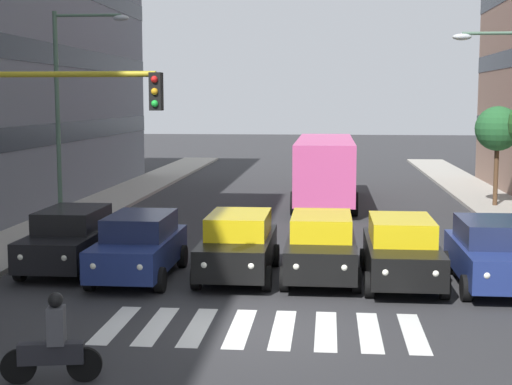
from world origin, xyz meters
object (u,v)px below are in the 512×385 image
object	(u,v)px
street_tree_3	(498,129)
bus_behind_traffic	(325,164)
car_5	(71,238)
car_4	(139,246)
car_2	(321,246)
street_lamp_right	(68,100)
car_0	(492,253)
motorcycle_with_rider	(53,346)
car_3	(238,245)
car_1	(402,250)

from	to	relation	value
street_tree_3	bus_behind_traffic	bearing A→B (deg)	-6.23
car_5	street_tree_3	world-z (taller)	street_tree_3
car_4	street_tree_3	distance (m)	19.25
car_2	street_tree_3	world-z (taller)	street_tree_3
car_2	street_lamp_right	xyz separation A→B (m)	(8.87, -5.74, 3.88)
car_0	car_2	distance (m)	4.41
motorcycle_with_rider	street_lamp_right	bearing A→B (deg)	-72.24
street_tree_3	car_5	bearing A→B (deg)	43.09
car_4	bus_behind_traffic	size ratio (longest dim) A/B	0.42
car_0	street_lamp_right	world-z (taller)	street_lamp_right
car_5	car_3	bearing A→B (deg)	174.38
street_lamp_right	car_2	bearing A→B (deg)	147.11
car_5	motorcycle_with_rider	size ratio (longest dim) A/B	2.63
motorcycle_with_rider	street_lamp_right	world-z (taller)	street_lamp_right
motorcycle_with_rider	street_tree_3	world-z (taller)	street_tree_3
car_4	motorcycle_with_rider	world-z (taller)	car_4
car_5	street_lamp_right	world-z (taller)	street_lamp_right
motorcycle_with_rider	car_4	bearing A→B (deg)	-86.72
car_3	motorcycle_with_rider	size ratio (longest dim) A/B	2.63
car_4	street_tree_3	world-z (taller)	street_tree_3
car_4	street_tree_3	size ratio (longest dim) A/B	1.02
car_3	car_5	bearing A→B (deg)	-5.62
car_4	street_lamp_right	world-z (taller)	street_lamp_right
car_0	street_lamp_right	xyz separation A→B (m)	(13.25, -6.26, 3.88)
car_2	bus_behind_traffic	bearing A→B (deg)	-90.00
car_1	car_5	world-z (taller)	same
bus_behind_traffic	motorcycle_with_rider	xyz separation A→B (m)	(4.44, 22.99, -1.21)
car_2	bus_behind_traffic	xyz separation A→B (m)	(0.00, -14.90, 0.97)
car_0	motorcycle_with_rider	bearing A→B (deg)	40.63
car_2	car_3	distance (m)	2.24
car_0	motorcycle_with_rider	xyz separation A→B (m)	(8.82, 7.57, -0.24)
car_4	street_tree_3	xyz separation A→B (m)	(-12.40, -14.49, 2.62)
car_2	car_3	world-z (taller)	same
car_0	street_tree_3	bearing A→B (deg)	-102.15
bus_behind_traffic	street_tree_3	size ratio (longest dim) A/B	2.41
car_1	bus_behind_traffic	bearing A→B (deg)	-82.22
car_0	motorcycle_with_rider	world-z (taller)	car_0
car_1	motorcycle_with_rider	xyz separation A→B (m)	(6.53, 7.67, -0.24)
bus_behind_traffic	car_3	bearing A→B (deg)	81.48
bus_behind_traffic	street_lamp_right	size ratio (longest dim) A/B	1.37
motorcycle_with_rider	car_1	bearing A→B (deg)	-130.41
motorcycle_with_rider	street_lamp_right	xyz separation A→B (m)	(4.43, -13.83, 4.12)
car_0	car_5	size ratio (longest dim) A/B	1.00
car_2	bus_behind_traffic	size ratio (longest dim) A/B	0.42
street_lamp_right	car_1	bearing A→B (deg)	150.70
car_4	car_5	distance (m)	2.33
car_0	bus_behind_traffic	xyz separation A→B (m)	(4.38, -15.42, 0.97)
street_lamp_right	street_tree_3	size ratio (longest dim) A/B	1.75
car_3	street_tree_3	distance (m)	17.35
car_1	car_3	distance (m)	4.35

